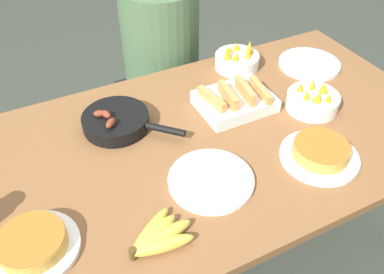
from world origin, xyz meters
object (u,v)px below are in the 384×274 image
fruit_bowl_mango (313,100)px  person_figure (163,82)px  frittata_plate_side (320,153)px  empty_plate_far_right (211,180)px  banana_bunch (157,237)px  empty_plate_far_left (309,64)px  fruit_bowl_citrus (237,60)px  skillet (117,121)px  frittata_plate_center (33,245)px  melon_tray (235,100)px

fruit_bowl_mango → person_figure: person_figure is taller
frittata_plate_side → empty_plate_far_right: size_ratio=0.96×
banana_bunch → empty_plate_far_right: size_ratio=0.74×
empty_plate_far_left → fruit_bowl_citrus: fruit_bowl_citrus is taller
banana_bunch → fruit_bowl_citrus: (0.64, 0.65, 0.02)m
skillet → empty_plate_far_right: 0.41m
frittata_plate_side → fruit_bowl_mango: size_ratio=1.32×
empty_plate_far_right → frittata_plate_center: bearing=-179.7°
melon_tray → person_figure: 0.64m
skillet → fruit_bowl_citrus: 0.60m
melon_tray → frittata_plate_center: bearing=-159.5°
melon_tray → empty_plate_far_left: 0.45m
frittata_plate_side → empty_plate_far_right: 0.37m
skillet → empty_plate_far_left: skillet is taller
skillet → frittata_plate_center: skillet is taller
empty_plate_far_right → person_figure: 0.92m
banana_bunch → frittata_plate_side: (0.59, 0.06, 0.01)m
banana_bunch → person_figure: size_ratio=0.16×
empty_plate_far_left → fruit_bowl_mango: 0.30m
person_figure → banana_bunch: bearing=-113.9°
melon_tray → frittata_plate_side: 0.37m
skillet → frittata_plate_side: size_ratio=1.21×
banana_bunch → empty_plate_far_right: 0.26m
melon_tray → empty_plate_far_left: melon_tray is taller
melon_tray → frittata_plate_center: size_ratio=1.13×
empty_plate_far_left → fruit_bowl_mango: fruit_bowl_mango is taller
frittata_plate_center → fruit_bowl_citrus: (0.94, 0.53, 0.01)m
melon_tray → person_figure: (-0.05, 0.58, -0.25)m
frittata_plate_side → person_figure: size_ratio=0.21×
frittata_plate_center → frittata_plate_side: bearing=-4.2°
fruit_bowl_citrus → person_figure: person_figure is taller
frittata_plate_center → fruit_bowl_mango: (1.03, 0.16, 0.01)m
frittata_plate_center → banana_bunch: bearing=-22.3°
skillet → fruit_bowl_citrus: (0.58, 0.15, 0.01)m
empty_plate_far_right → fruit_bowl_mango: fruit_bowl_mango is taller
empty_plate_far_right → fruit_bowl_citrus: bearing=51.9°
empty_plate_far_right → fruit_bowl_mango: bearing=17.1°
skillet → person_figure: person_figure is taller
empty_plate_far_right → fruit_bowl_citrus: (0.41, 0.53, 0.03)m
empty_plate_far_right → fruit_bowl_citrus: fruit_bowl_citrus is taller
frittata_plate_center → empty_plate_far_left: size_ratio=0.91×
frittata_plate_side → banana_bunch: bearing=-174.6°
frittata_plate_center → frittata_plate_side: (0.88, -0.06, 0.00)m
frittata_plate_side → fruit_bowl_citrus: 0.60m
fruit_bowl_mango → fruit_bowl_citrus: (-0.10, 0.37, 0.00)m
frittata_plate_center → fruit_bowl_mango: 1.05m
frittata_plate_center → empty_plate_far_left: (1.22, 0.40, -0.02)m
frittata_plate_center → person_figure: bearing=50.0°
empty_plate_far_right → fruit_bowl_mango: 0.54m
melon_tray → empty_plate_far_left: size_ratio=1.03×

